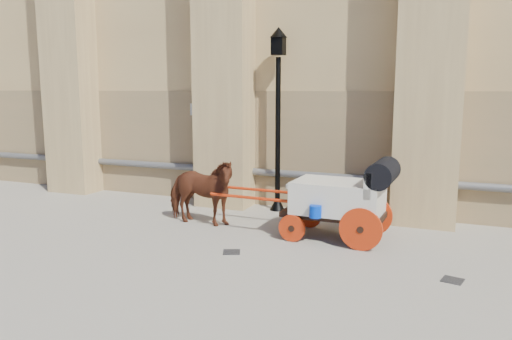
% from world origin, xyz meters
% --- Properties ---
extents(ground, '(90.00, 90.00, 0.00)m').
position_xyz_m(ground, '(0.00, 0.00, 0.00)').
color(ground, gray).
rests_on(ground, ground).
extents(horse, '(1.84, 0.87, 1.53)m').
position_xyz_m(horse, '(-0.69, 1.64, 0.77)').
color(horse, maroon).
rests_on(horse, ground).
extents(carriage, '(3.90, 1.39, 1.69)m').
position_xyz_m(carriage, '(2.57, 1.73, 0.91)').
color(carriage, black).
rests_on(carriage, ground).
extents(street_lamp, '(0.42, 0.42, 4.53)m').
position_xyz_m(street_lamp, '(0.47, 3.59, 2.42)').
color(street_lamp, black).
rests_on(street_lamp, ground).
extents(drain_grate_near, '(0.42, 0.42, 0.01)m').
position_xyz_m(drain_grate_near, '(0.80, 0.12, 0.01)').
color(drain_grate_near, black).
rests_on(drain_grate_near, ground).
extents(drain_grate_far, '(0.38, 0.38, 0.01)m').
position_xyz_m(drain_grate_far, '(4.69, 0.18, 0.01)').
color(drain_grate_far, black).
rests_on(drain_grate_far, ground).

